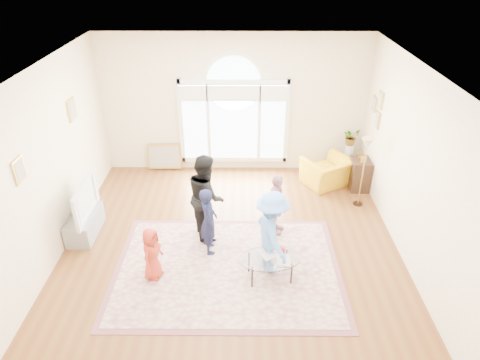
{
  "coord_description": "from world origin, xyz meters",
  "views": [
    {
      "loc": [
        0.2,
        -6.24,
        4.87
      ],
      "look_at": [
        0.16,
        0.3,
        1.17
      ],
      "focal_mm": 32.0,
      "sensor_mm": 36.0,
      "label": 1
    }
  ],
  "objects_px": {
    "tv_console": "(85,224)",
    "armchair": "(327,172)",
    "area_rug": "(227,268)",
    "television": "(80,200)",
    "coffee_table": "(270,259)"
  },
  "relations": [
    {
      "from": "tv_console",
      "to": "armchair",
      "type": "distance_m",
      "value": 5.22
    },
    {
      "from": "area_rug",
      "to": "television",
      "type": "xyz_separation_m",
      "value": [
        -2.69,
        0.99,
        0.74
      ]
    },
    {
      "from": "television",
      "to": "armchair",
      "type": "bearing_deg",
      "value": 21.4
    },
    {
      "from": "armchair",
      "to": "television",
      "type": "bearing_deg",
      "value": -8.89
    },
    {
      "from": "tv_console",
      "to": "coffee_table",
      "type": "xyz_separation_m",
      "value": [
        3.4,
        -1.2,
        0.19
      ]
    },
    {
      "from": "tv_console",
      "to": "television",
      "type": "xyz_separation_m",
      "value": [
        0.01,
        -0.0,
        0.54
      ]
    },
    {
      "from": "television",
      "to": "area_rug",
      "type": "bearing_deg",
      "value": -20.13
    },
    {
      "from": "television",
      "to": "coffee_table",
      "type": "height_order",
      "value": "television"
    },
    {
      "from": "armchair",
      "to": "area_rug",
      "type": "bearing_deg",
      "value": 22.98
    },
    {
      "from": "coffee_table",
      "to": "tv_console",
      "type": "bearing_deg",
      "value": 152.85
    },
    {
      "from": "tv_console",
      "to": "coffee_table",
      "type": "distance_m",
      "value": 3.61
    },
    {
      "from": "area_rug",
      "to": "tv_console",
      "type": "xyz_separation_m",
      "value": [
        -2.7,
        0.99,
        0.2
      ]
    },
    {
      "from": "coffee_table",
      "to": "armchair",
      "type": "height_order",
      "value": "armchair"
    },
    {
      "from": "television",
      "to": "tv_console",
      "type": "bearing_deg",
      "value": 180.0
    },
    {
      "from": "tv_console",
      "to": "armchair",
      "type": "relative_size",
      "value": 1.02
    }
  ]
}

